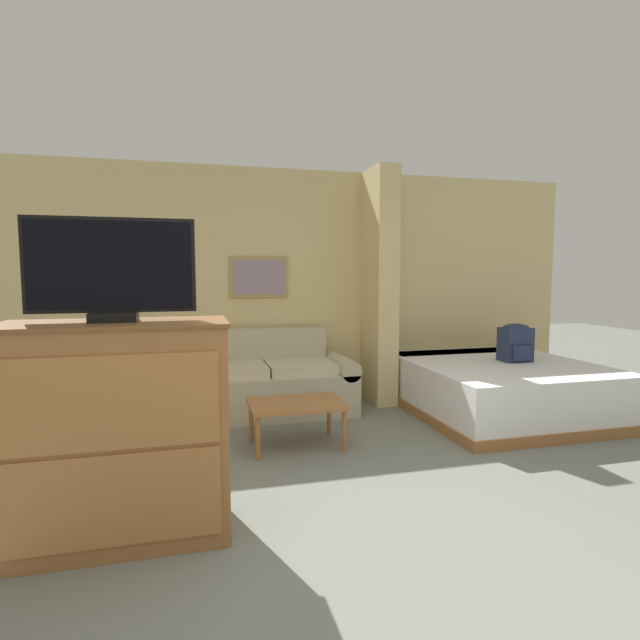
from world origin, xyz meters
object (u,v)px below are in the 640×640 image
couch (266,383)px  bed (498,387)px  tv_dresser (118,432)px  backpack (516,342)px  tv (112,270)px  coffee_table (296,407)px  table_lamp (158,335)px

couch → bed: size_ratio=0.91×
tv_dresser → bed: bearing=25.6°
couch → backpack: bearing=-13.7°
bed → tv: bearing=-154.4°
couch → coffee_table: bearing=-85.1°
tv → backpack: 4.10m
couch → bed: bearing=-14.7°
couch → table_lamp: bearing=-176.4°
table_lamp → tv_dresser: bearing=-92.2°
tv → tv_dresser: bearing=-90.0°
table_lamp → couch: bearing=3.6°
coffee_table → bed: bearing=12.1°
tv_dresser → backpack: bearing=24.4°
couch → bed: 2.43m
tv → table_lamp: bearing=87.8°
couch → coffee_table: couch is taller
backpack → table_lamp: bearing=171.3°
coffee_table → bed: (2.26, 0.48, -0.07)m
tv_dresser → tv: bearing=90.0°
coffee_table → bed: size_ratio=0.39×
tv_dresser → bed: 3.88m
tv → backpack: size_ratio=2.14×
bed → backpack: (0.19, -0.00, 0.47)m
coffee_table → tv_dresser: 1.72m
backpack → bed: bearing=179.4°
coffee_table → tv: bearing=-136.1°
couch → tv: 2.80m
tv_dresser → tv: tv is taller
couch → tv_dresser: size_ratio=1.52×
bed → backpack: bearing=-0.6°
table_lamp → bed: (3.40, -0.55, -0.59)m
couch → backpack: size_ratio=4.59×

